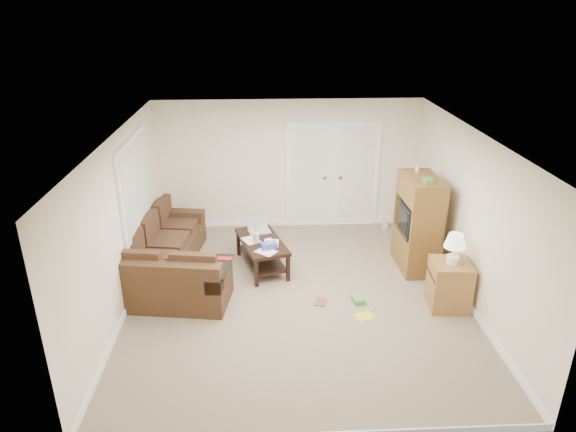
{
  "coord_description": "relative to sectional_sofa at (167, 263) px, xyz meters",
  "views": [
    {
      "loc": [
        -0.48,
        -6.67,
        4.17
      ],
      "look_at": [
        -0.12,
        0.58,
        1.1
      ],
      "focal_mm": 32.0,
      "sensor_mm": 36.0,
      "label": 1
    }
  ],
  "objects": [
    {
      "name": "side_cabinet",
      "position": [
        4.23,
        -0.97,
        0.1
      ],
      "size": [
        0.59,
        0.59,
        1.17
      ],
      "rotation": [
        0.0,
        0.0,
        -0.08
      ],
      "color": "olive",
      "rests_on": "floor"
    },
    {
      "name": "floor",
      "position": [
        2.05,
        -0.63,
        -0.32
      ],
      "size": [
        5.5,
        5.5,
        0.0
      ],
      "primitive_type": "plane",
      "color": "gray",
      "rests_on": "ground"
    },
    {
      "name": "ceiling",
      "position": [
        2.05,
        -0.63,
        2.18
      ],
      "size": [
        5.0,
        5.5,
        0.02
      ],
      "primitive_type": "cube",
      "color": "silver",
      "rests_on": "wall_back"
    },
    {
      "name": "french_doors",
      "position": [
        2.9,
        2.08,
        0.72
      ],
      "size": [
        1.8,
        0.05,
        2.13
      ],
      "color": "silver",
      "rests_on": "floor"
    },
    {
      "name": "wall_left",
      "position": [
        -0.45,
        -0.63,
        0.93
      ],
      "size": [
        0.02,
        5.5,
        2.5
      ],
      "primitive_type": "cube",
      "color": "white",
      "rests_on": "floor"
    },
    {
      "name": "wall_right",
      "position": [
        4.55,
        -0.63,
        0.93
      ],
      "size": [
        0.02,
        5.5,
        2.5
      ],
      "primitive_type": "cube",
      "color": "white",
      "rests_on": "floor"
    },
    {
      "name": "space_heater",
      "position": [
        3.93,
        1.82,
        -0.18
      ],
      "size": [
        0.12,
        0.11,
        0.27
      ],
      "primitive_type": "cube",
      "rotation": [
        0.0,
        0.0,
        -0.25
      ],
      "color": "silver",
      "rests_on": "floor"
    },
    {
      "name": "floor_magazine",
      "position": [
        2.97,
        -1.18,
        -0.31
      ],
      "size": [
        0.32,
        0.28,
        0.01
      ],
      "primitive_type": "cube",
      "rotation": [
        0.0,
        0.0,
        0.34
      ],
      "color": "yellow",
      "rests_on": "floor"
    },
    {
      "name": "floor_book",
      "position": [
        2.31,
        -0.77,
        -0.31
      ],
      "size": [
        0.21,
        0.25,
        0.02
      ],
      "primitive_type": "imported",
      "rotation": [
        0.0,
        0.0,
        -0.33
      ],
      "color": "brown",
      "rests_on": "floor"
    },
    {
      "name": "sectional_sofa",
      "position": [
        0.0,
        0.0,
        0.0
      ],
      "size": [
        1.85,
        2.83,
        0.81
      ],
      "rotation": [
        0.0,
        0.0,
        -0.14
      ],
      "color": "#482F1B",
      "rests_on": "floor"
    },
    {
      "name": "tv_armoire",
      "position": [
        4.08,
        0.27,
        0.48
      ],
      "size": [
        0.57,
        1.0,
        1.7
      ],
      "rotation": [
        0.0,
        0.0,
        0.03
      ],
      "color": "brown",
      "rests_on": "floor"
    },
    {
      "name": "wall_front",
      "position": [
        2.05,
        -3.38,
        0.93
      ],
      "size": [
        5.0,
        0.02,
        2.5
      ],
      "primitive_type": "cube",
      "color": "white",
      "rests_on": "floor"
    },
    {
      "name": "baseboards",
      "position": [
        2.05,
        -0.63,
        -0.27
      ],
      "size": [
        5.0,
        5.5,
        0.1
      ],
      "primitive_type": null,
      "color": "silver",
      "rests_on": "floor"
    },
    {
      "name": "floor_greenbox",
      "position": [
        2.94,
        -0.81,
        -0.28
      ],
      "size": [
        0.19,
        0.23,
        0.08
      ],
      "primitive_type": "cube",
      "rotation": [
        0.0,
        0.0,
        0.18
      ],
      "color": "#459948",
      "rests_on": "floor"
    },
    {
      "name": "coffee_table",
      "position": [
        1.51,
        0.37,
        -0.04
      ],
      "size": [
        0.94,
        1.36,
        0.84
      ],
      "rotation": [
        0.0,
        0.0,
        0.29
      ],
      "color": "black",
      "rests_on": "floor"
    },
    {
      "name": "window_left",
      "position": [
        -0.42,
        0.37,
        1.23
      ],
      "size": [
        0.05,
        1.92,
        1.42
      ],
      "color": "silver",
      "rests_on": "wall_left"
    },
    {
      "name": "wall_back",
      "position": [
        2.05,
        2.12,
        0.93
      ],
      "size": [
        5.0,
        0.02,
        2.5
      ],
      "primitive_type": "cube",
      "color": "white",
      "rests_on": "floor"
    }
  ]
}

